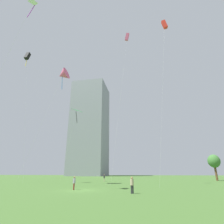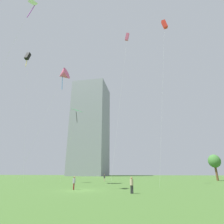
{
  "view_description": "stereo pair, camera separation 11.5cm",
  "coord_description": "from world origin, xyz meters",
  "px_view_note": "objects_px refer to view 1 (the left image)",
  "views": [
    {
      "loc": [
        8.16,
        -23.59,
        2.18
      ],
      "look_at": [
        2.93,
        7.47,
        13.05
      ],
      "focal_mm": 28.18,
      "sensor_mm": 36.0,
      "label": 1
    },
    {
      "loc": [
        8.28,
        -23.57,
        2.18
      ],
      "look_at": [
        2.93,
        7.47,
        13.05
      ],
      "focal_mm": 28.18,
      "sensor_mm": 36.0,
      "label": 2
    }
  ],
  "objects_px": {
    "person_standing_0": "(132,184)",
    "kite_flying_3": "(32,5)",
    "person_standing_2": "(104,177)",
    "kite_flying_5": "(164,25)",
    "person_standing_1": "(74,182)",
    "kite_flying_2": "(27,56)",
    "kite_flying_0": "(77,111)",
    "kite_flying_1": "(63,75)",
    "kite_flying_4": "(127,37)",
    "distant_highrise_0": "(90,128)",
    "park_tree_0": "(214,161)"
  },
  "relations": [
    {
      "from": "person_standing_1",
      "to": "kite_flying_0",
      "type": "relative_size",
      "value": 0.1
    },
    {
      "from": "person_standing_2",
      "to": "kite_flying_3",
      "type": "height_order",
      "value": "kite_flying_3"
    },
    {
      "from": "person_standing_2",
      "to": "kite_flying_0",
      "type": "xyz_separation_m",
      "value": [
        -3.93,
        -11.82,
        14.26
      ]
    },
    {
      "from": "park_tree_0",
      "to": "distant_highrise_0",
      "type": "distance_m",
      "value": 91.92
    },
    {
      "from": "kite_flying_5",
      "to": "distant_highrise_0",
      "type": "xyz_separation_m",
      "value": [
        -43.44,
        91.07,
        0.87
      ]
    },
    {
      "from": "kite_flying_1",
      "to": "kite_flying_2",
      "type": "distance_m",
      "value": 11.98
    },
    {
      "from": "kite_flying_0",
      "to": "kite_flying_2",
      "type": "height_order",
      "value": "kite_flying_2"
    },
    {
      "from": "kite_flying_3",
      "to": "kite_flying_5",
      "type": "distance_m",
      "value": 26.42
    },
    {
      "from": "kite_flying_1",
      "to": "kite_flying_3",
      "type": "relative_size",
      "value": 0.86
    },
    {
      "from": "person_standing_0",
      "to": "kite_flying_5",
      "type": "bearing_deg",
      "value": 38.6
    },
    {
      "from": "person_standing_1",
      "to": "distant_highrise_0",
      "type": "height_order",
      "value": "distant_highrise_0"
    },
    {
      "from": "person_standing_2",
      "to": "kite_flying_1",
      "type": "relative_size",
      "value": 0.07
    },
    {
      "from": "kite_flying_4",
      "to": "park_tree_0",
      "type": "relative_size",
      "value": 4.81
    },
    {
      "from": "kite_flying_1",
      "to": "kite_flying_5",
      "type": "bearing_deg",
      "value": -3.88
    },
    {
      "from": "person_standing_2",
      "to": "distant_highrise_0",
      "type": "distance_m",
      "value": 86.7
    },
    {
      "from": "kite_flying_3",
      "to": "kite_flying_5",
      "type": "relative_size",
      "value": 0.87
    },
    {
      "from": "person_standing_0",
      "to": "person_standing_1",
      "type": "bearing_deg",
      "value": 142.8
    },
    {
      "from": "kite_flying_1",
      "to": "kite_flying_5",
      "type": "xyz_separation_m",
      "value": [
        23.38,
        -1.59,
        9.17
      ]
    },
    {
      "from": "person_standing_0",
      "to": "distant_highrise_0",
      "type": "bearing_deg",
      "value": 94.05
    },
    {
      "from": "kite_flying_3",
      "to": "kite_flying_0",
      "type": "bearing_deg",
      "value": 80.67
    },
    {
      "from": "kite_flying_0",
      "to": "person_standing_1",
      "type": "bearing_deg",
      "value": -67.1
    },
    {
      "from": "person_standing_0",
      "to": "park_tree_0",
      "type": "xyz_separation_m",
      "value": [
        21.58,
        35.6,
        4.2
      ]
    },
    {
      "from": "kite_flying_1",
      "to": "distant_highrise_0",
      "type": "distance_m",
      "value": 92.25
    },
    {
      "from": "kite_flying_1",
      "to": "kite_flying_3",
      "type": "distance_m",
      "value": 14.89
    },
    {
      "from": "kite_flying_1",
      "to": "kite_flying_4",
      "type": "distance_m",
      "value": 17.93
    },
    {
      "from": "person_standing_0",
      "to": "kite_flying_3",
      "type": "bearing_deg",
      "value": 172.3
    },
    {
      "from": "kite_flying_3",
      "to": "kite_flying_5",
      "type": "bearing_deg",
      "value": 28.75
    },
    {
      "from": "person_standing_0",
      "to": "person_standing_2",
      "type": "xyz_separation_m",
      "value": [
        -8.64,
        25.94,
        -0.02
      ]
    },
    {
      "from": "kite_flying_3",
      "to": "kite_flying_1",
      "type": "bearing_deg",
      "value": 92.2
    },
    {
      "from": "kite_flying_4",
      "to": "distant_highrise_0",
      "type": "distance_m",
      "value": 94.75
    },
    {
      "from": "person_standing_2",
      "to": "kite_flying_2",
      "type": "height_order",
      "value": "kite_flying_2"
    },
    {
      "from": "kite_flying_3",
      "to": "kite_flying_5",
      "type": "height_order",
      "value": "kite_flying_5"
    },
    {
      "from": "kite_flying_1",
      "to": "kite_flying_2",
      "type": "bearing_deg",
      "value": 179.6
    },
    {
      "from": "person_standing_1",
      "to": "kite_flying_5",
      "type": "relative_size",
      "value": 0.05
    },
    {
      "from": "kite_flying_5",
      "to": "park_tree_0",
      "type": "xyz_separation_m",
      "value": [
        13.97,
        25.13,
        -27.5
      ]
    },
    {
      "from": "person_standing_2",
      "to": "kite_flying_0",
      "type": "distance_m",
      "value": 18.93
    },
    {
      "from": "person_standing_1",
      "to": "kite_flying_2",
      "type": "bearing_deg",
      "value": 50.64
    },
    {
      "from": "person_standing_1",
      "to": "distant_highrise_0",
      "type": "relative_size",
      "value": 0.02
    },
    {
      "from": "kite_flying_4",
      "to": "park_tree_0",
      "type": "distance_m",
      "value": 42.17
    },
    {
      "from": "kite_flying_5",
      "to": "park_tree_0",
      "type": "relative_size",
      "value": 4.74
    },
    {
      "from": "person_standing_2",
      "to": "kite_flying_3",
      "type": "relative_size",
      "value": 0.06
    },
    {
      "from": "kite_flying_0",
      "to": "kite_flying_3",
      "type": "xyz_separation_m",
      "value": [
        -2.66,
        -16.17,
        13.0
      ]
    },
    {
      "from": "person_standing_1",
      "to": "person_standing_2",
      "type": "xyz_separation_m",
      "value": [
        -0.69,
        22.76,
        0.01
      ]
    },
    {
      "from": "person_standing_2",
      "to": "kite_flying_2",
      "type": "distance_m",
      "value": 36.4
    },
    {
      "from": "person_standing_1",
      "to": "person_standing_2",
      "type": "bearing_deg",
      "value": -11.16
    },
    {
      "from": "person_standing_2",
      "to": "kite_flying_5",
      "type": "relative_size",
      "value": 0.05
    },
    {
      "from": "person_standing_0",
      "to": "distant_highrise_0",
      "type": "distance_m",
      "value": 112.49
    },
    {
      "from": "person_standing_0",
      "to": "kite_flying_2",
      "type": "distance_m",
      "value": 40.67
    },
    {
      "from": "kite_flying_0",
      "to": "kite_flying_2",
      "type": "distance_m",
      "value": 19.93
    },
    {
      "from": "person_standing_2",
      "to": "kite_flying_4",
      "type": "bearing_deg",
      "value": 12.62
    }
  ]
}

